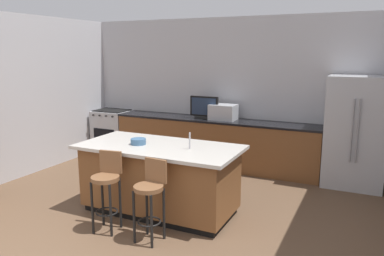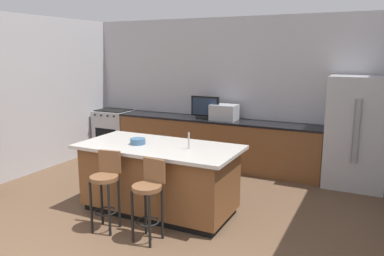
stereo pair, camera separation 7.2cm
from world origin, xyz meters
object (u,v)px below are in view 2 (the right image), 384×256
Objects in this scene: microwave at (224,112)px; bar_stool_left at (106,184)px; kitchen_island at (159,178)px; bar_stool_right at (149,193)px; refrigerator at (357,133)px; range_oven at (114,131)px; fruit_bowl at (138,141)px; tv_monitor at (205,108)px.

bar_stool_left is at bearing -96.48° from microwave.
bar_stool_right is (0.31, -0.75, 0.09)m from kitchen_island.
refrigerator is 4.00m from bar_stool_left.
microwave reaches higher than bar_stool_right.
kitchen_island is at bearing -42.32° from range_oven.
fruit_bowl is (-2.62, -2.31, 0.08)m from refrigerator.
microwave is (-2.29, 0.05, 0.16)m from refrigerator.
tv_monitor is (-2.65, -0.01, 0.22)m from refrigerator.
refrigerator is 3.23× the size of tv_monitor.
tv_monitor is (-0.37, -0.05, 0.06)m from microwave.
fruit_bowl is at bearing -97.89° from microwave.
refrigerator reaches higher than fruit_bowl.
bar_stool_right is at bearing -47.05° from range_oven.
bar_stool_left is (2.21, -3.04, 0.12)m from range_oven.
kitchen_island is 0.81m from bar_stool_left.
refrigerator reaches higher than range_oven.
tv_monitor is 2.71× the size of fruit_bowl.
refrigerator reaches higher than tv_monitor.
range_oven is at bearing 137.68° from kitchen_island.
fruit_bowl is (-0.60, 0.68, 0.41)m from bar_stool_right.
fruit_bowl is at bearing 136.05° from bar_stool_right.
range_oven is 0.96× the size of bar_stool_left.
kitchen_island is 3.26m from refrigerator.
kitchen_island is 3.40m from range_oven.
fruit_bowl is (-0.29, -0.07, 0.50)m from kitchen_island.
refrigerator is 1.91× the size of range_oven.
refrigerator reaches higher than bar_stool_right.
range_oven is (-2.52, 2.29, -0.01)m from kitchen_island.
refrigerator is 3.62m from bar_stool_right.
bar_stool_left is (-0.30, -0.75, 0.11)m from kitchen_island.
tv_monitor reaches higher than bar_stool_right.
tv_monitor is at bearing 81.61° from bar_stool_left.
tv_monitor is at bearing -179.85° from refrigerator.
microwave is (2.56, 0.00, 0.60)m from range_oven.
refrigerator is 8.75× the size of fruit_bowl.
tv_monitor reaches higher than fruit_bowl.
microwave is at bearing 8.09° from tv_monitor.
bar_stool_right is at bearing -48.64° from fruit_bowl.
microwave is 0.86× the size of tv_monitor.
bar_stool_right is 4.65× the size of fruit_bowl.
microwave is at bearing 99.78° from bar_stool_right.
refrigerator is at bearing 43.96° from kitchen_island.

